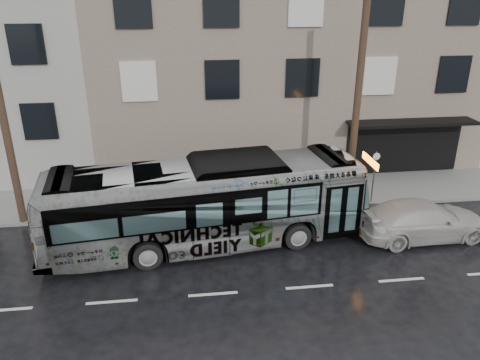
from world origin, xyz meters
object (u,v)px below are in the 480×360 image
at_px(utility_pole_rear, 3,116).
at_px(sign_post, 374,177).
at_px(utility_pole_front, 357,105).
at_px(white_sedan, 423,220).
at_px(bus, 207,204).

bearing_deg(utility_pole_rear, sign_post, 0.00).
bearing_deg(utility_pole_rear, utility_pole_front, 0.00).
bearing_deg(white_sedan, sign_post, 12.43).
relative_size(sign_post, white_sedan, 0.46).
bearing_deg(white_sedan, utility_pole_rear, 76.37).
distance_m(bus, white_sedan, 8.47).
height_order(utility_pole_rear, bus, utility_pole_rear).
height_order(utility_pole_front, bus, utility_pole_front).
bearing_deg(utility_pole_front, utility_pole_rear, 180.00).
relative_size(sign_post, bus, 0.20).
distance_m(utility_pole_rear, sign_post, 15.46).
distance_m(utility_pole_rear, white_sedan, 16.69).
distance_m(utility_pole_front, sign_post, 3.48).
distance_m(utility_pole_front, bus, 7.55).
xyz_separation_m(utility_pole_rear, bus, (7.53, -2.51, -2.96)).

